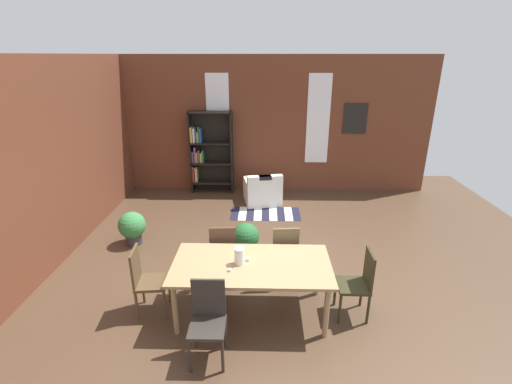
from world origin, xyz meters
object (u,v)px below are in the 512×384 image
(dining_chair_far_right, at_px, (285,251))
(potted_plant_corner, at_px, (132,227))
(potted_plant_by_shelf, at_px, (246,238))
(vase_on_table, at_px, (239,256))
(dining_chair_far_left, at_px, (223,251))
(bookshelf_tall, at_px, (208,152))
(dining_table, at_px, (252,269))
(dining_chair_head_left, at_px, (146,279))
(dining_chair_head_right, at_px, (359,282))
(dining_chair_near_left, at_px, (208,318))
(armchair_white, at_px, (263,191))

(dining_chair_far_right, relative_size, potted_plant_corner, 1.53)
(potted_plant_by_shelf, bearing_deg, dining_chair_far_right, -48.43)
(vase_on_table, height_order, dining_chair_far_left, vase_on_table)
(potted_plant_by_shelf, bearing_deg, bookshelf_tall, 109.02)
(dining_table, xyz_separation_m, dining_chair_head_left, (-1.40, -0.01, -0.17))
(vase_on_table, bearing_deg, bookshelf_tall, 103.33)
(dining_chair_head_right, height_order, bookshelf_tall, bookshelf_tall)
(bookshelf_tall, distance_m, potted_plant_by_shelf, 3.41)
(dining_chair_head_left, relative_size, potted_plant_corner, 1.53)
(potted_plant_by_shelf, bearing_deg, potted_plant_corner, 169.36)
(dining_chair_far_left, relative_size, potted_plant_corner, 1.53)
(dining_chair_far_left, xyz_separation_m, dining_chair_near_left, (-0.01, -1.49, 0.00))
(bookshelf_tall, relative_size, potted_plant_corner, 3.24)
(dining_table, xyz_separation_m, dining_chair_near_left, (-0.46, -0.75, -0.17))
(vase_on_table, relative_size, dining_chair_head_right, 0.23)
(dining_chair_far_right, xyz_separation_m, dining_chair_head_right, (0.93, -0.75, 0.00))
(dining_chair_head_right, height_order, dining_chair_near_left, same)
(dining_table, height_order, potted_plant_corner, dining_table)
(dining_table, distance_m, dining_chair_near_left, 0.89)
(dining_chair_far_left, distance_m, potted_plant_by_shelf, 0.78)
(dining_table, height_order, potted_plant_by_shelf, dining_table)
(dining_chair_far_right, bearing_deg, vase_on_table, -129.80)
(dining_chair_far_right, xyz_separation_m, dining_chair_head_left, (-1.86, -0.75, 0.00))
(potted_plant_by_shelf, bearing_deg, dining_chair_head_right, -43.01)
(vase_on_table, bearing_deg, dining_chair_far_left, 111.97)
(dining_table, height_order, dining_chair_near_left, dining_chair_near_left)
(dining_chair_near_left, distance_m, potted_plant_corner, 3.15)
(armchair_white, bearing_deg, dining_table, -91.64)
(dining_chair_near_left, distance_m, potted_plant_by_shelf, 2.22)
(dining_chair_head_right, height_order, potted_plant_corner, dining_chair_head_right)
(dining_chair_head_right, xyz_separation_m, potted_plant_by_shelf, (-1.55, 1.45, -0.16))
(dining_chair_near_left, bearing_deg, dining_chair_head_left, 141.71)
(dining_chair_head_right, relative_size, armchair_white, 1.01)
(dining_chair_far_right, height_order, potted_plant_corner, dining_chair_far_right)
(vase_on_table, xyz_separation_m, potted_plant_corner, (-2.09, 1.84, -0.53))
(dining_chair_near_left, bearing_deg, dining_chair_far_left, 89.78)
(bookshelf_tall, height_order, potted_plant_by_shelf, bookshelf_tall)
(dining_table, relative_size, dining_chair_far_right, 2.15)
(dining_chair_head_right, bearing_deg, dining_table, 179.98)
(potted_plant_by_shelf, bearing_deg, dining_chair_far_left, -112.97)
(dining_chair_head_left, relative_size, potted_plant_by_shelf, 1.54)
(dining_chair_far_right, bearing_deg, dining_chair_head_left, -158.00)
(dining_table, xyz_separation_m, vase_on_table, (-0.15, -0.00, 0.18))
(dining_chair_far_left, height_order, bookshelf_tall, bookshelf_tall)
(dining_chair_far_left, relative_size, dining_chair_head_right, 1.00)
(dining_chair_near_left, relative_size, dining_chair_head_left, 1.00)
(vase_on_table, height_order, dining_chair_near_left, vase_on_table)
(bookshelf_tall, xyz_separation_m, potted_plant_by_shelf, (1.09, -3.16, -0.69))
(vase_on_table, height_order, potted_plant_by_shelf, vase_on_table)
(dining_chair_head_right, distance_m, potted_plant_by_shelf, 2.13)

